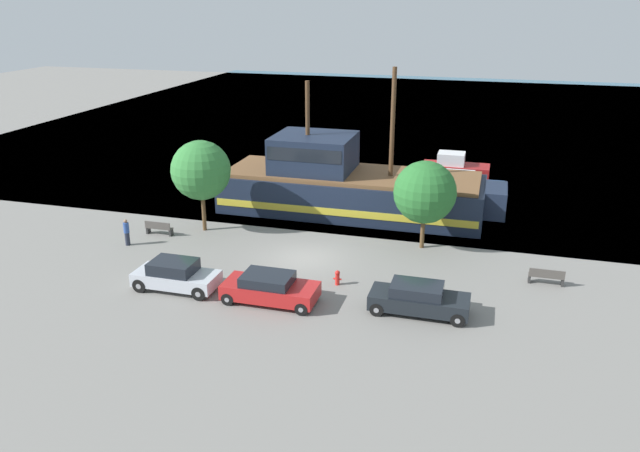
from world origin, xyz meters
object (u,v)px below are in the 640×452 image
(parked_car_curb_mid, at_px, (419,299))
(bench_promenade_west, at_px, (546,276))
(bench_promenade_east, at_px, (159,228))
(fire_hydrant, at_px, (337,277))
(pirate_ship, at_px, (347,185))
(parked_car_curb_rear, at_px, (270,288))
(moored_boat_dockside, at_px, (462,185))
(pedestrian_walking_near, at_px, (127,232))
(moored_boat_outer, at_px, (455,169))
(parked_car_curb_front, at_px, (176,275))

(parked_car_curb_mid, distance_m, bench_promenade_west, 7.43)
(bench_promenade_east, bearing_deg, fire_hydrant, -17.35)
(pirate_ship, xyz_separation_m, parked_car_curb_rear, (-0.38, -13.74, -1.10))
(moored_boat_dockside, xyz_separation_m, pedestrian_walking_near, (-17.87, -15.57, 0.21))
(bench_promenade_west, height_order, pedestrian_walking_near, pedestrian_walking_near)
(parked_car_curb_mid, distance_m, parked_car_curb_rear, 6.89)
(moored_boat_outer, height_order, parked_car_curb_rear, moored_boat_outer)
(parked_car_curb_mid, relative_size, fire_hydrant, 5.83)
(moored_boat_dockside, height_order, parked_car_curb_rear, moored_boat_dockside)
(parked_car_curb_mid, distance_m, bench_promenade_east, 17.22)
(parked_car_curb_rear, bearing_deg, bench_promenade_west, 23.52)
(parked_car_curb_rear, height_order, fire_hydrant, parked_car_curb_rear)
(pirate_ship, distance_m, bench_promenade_west, 14.80)
(fire_hydrant, height_order, bench_promenade_east, bench_promenade_east)
(fire_hydrant, xyz_separation_m, bench_promenade_west, (9.98, 2.86, 0.03))
(moored_boat_outer, xyz_separation_m, pedestrian_walking_near, (-17.00, -19.46, 0.02))
(pirate_ship, height_order, bench_promenade_west, pirate_ship)
(pirate_ship, bearing_deg, moored_boat_outer, 58.21)
(moored_boat_outer, bearing_deg, moored_boat_dockside, -77.44)
(moored_boat_outer, relative_size, bench_promenade_west, 3.05)
(moored_boat_dockside, xyz_separation_m, moored_boat_outer, (-0.87, 3.89, 0.19))
(parked_car_curb_front, height_order, parked_car_curb_mid, parked_car_curb_front)
(pirate_ship, relative_size, bench_promenade_east, 11.11)
(bench_promenade_east, bearing_deg, parked_car_curb_rear, -34.06)
(parked_car_curb_front, bearing_deg, pirate_ship, 69.08)
(pirate_ship, bearing_deg, moored_boat_dockside, 41.11)
(parked_car_curb_front, relative_size, bench_promenade_east, 2.49)
(parked_car_curb_front, bearing_deg, pedestrian_walking_near, 141.08)
(moored_boat_dockside, distance_m, pedestrian_walking_near, 23.70)
(pirate_ship, xyz_separation_m, bench_promenade_east, (-9.81, -7.37, -1.35))
(parked_car_curb_rear, bearing_deg, fire_hydrant, 45.16)
(pirate_ship, xyz_separation_m, bench_promenade_west, (12.20, -8.27, -1.35))
(pirate_ship, relative_size, moored_boat_dockside, 3.21)
(pirate_ship, height_order, parked_car_curb_front, pirate_ship)
(parked_car_curb_front, xyz_separation_m, parked_car_curb_mid, (11.72, 0.77, -0.03))
(moored_boat_dockside, distance_m, parked_car_curb_rear, 21.35)
(fire_hydrant, bearing_deg, pirate_ship, 101.28)
(parked_car_curb_mid, xyz_separation_m, bench_promenade_west, (5.74, 4.71, -0.27))
(moored_boat_dockside, bearing_deg, pirate_ship, -138.89)
(bench_promenade_west, bearing_deg, moored_boat_outer, 107.85)
(fire_hydrant, bearing_deg, pedestrian_walking_near, 172.11)
(fire_hydrant, bearing_deg, bench_promenade_west, 15.99)
(parked_car_curb_rear, relative_size, pedestrian_walking_near, 2.84)
(bench_promenade_west, bearing_deg, pirate_ship, 145.89)
(parked_car_curb_front, height_order, bench_promenade_west, parked_car_curb_front)
(parked_car_curb_front, relative_size, parked_car_curb_mid, 0.93)
(parked_car_curb_rear, xyz_separation_m, pedestrian_walking_near, (-10.34, 4.41, 0.10))
(pirate_ship, bearing_deg, parked_car_curb_mid, -63.52)
(parked_car_curb_front, xyz_separation_m, fire_hydrant, (7.47, 2.62, -0.32))
(bench_promenade_east, xyz_separation_m, bench_promenade_west, (22.02, -0.90, 0.00))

